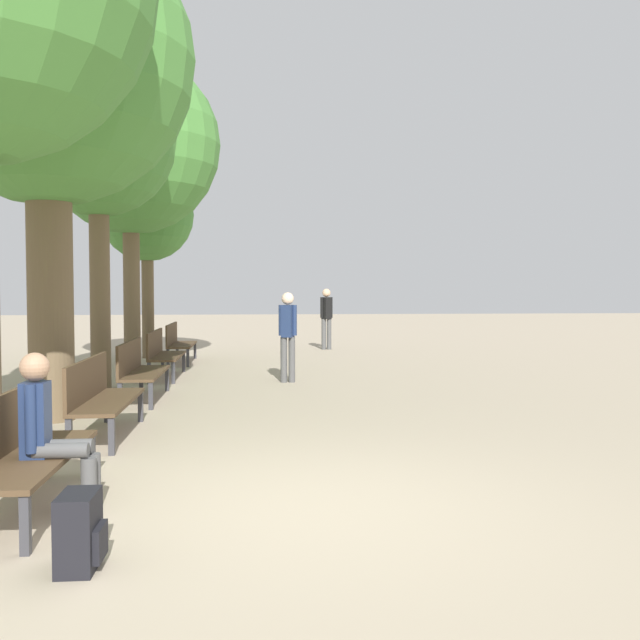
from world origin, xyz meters
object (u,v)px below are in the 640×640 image
object	(u,v)px
tree_row_3	(130,145)
bench_row_0	(21,446)
bench_row_4	(178,341)
tree_row_2	(98,142)
bench_row_1	(99,393)
pedestrian_near	(288,331)
tree_row_1	(46,62)
backpack	(80,532)
bench_row_2	(138,367)
tree_row_4	(147,217)
pedestrian_mid	(326,315)
person_seated	(51,428)
bench_row_3	(162,351)

from	to	relation	value
tree_row_3	bench_row_0	bearing A→B (deg)	-85.14
bench_row_0	bench_row_4	world-z (taller)	same
tree_row_2	bench_row_1	bearing A→B (deg)	-78.32
pedestrian_near	tree_row_3	bearing A→B (deg)	140.91
bench_row_1	tree_row_1	bearing A→B (deg)	126.32
bench_row_0	backpack	size ratio (longest dim) A/B	4.13
tree_row_1	tree_row_2	xyz separation A→B (m)	(-0.00, 2.85, -0.40)
pedestrian_near	bench_row_2	bearing A→B (deg)	-142.10
bench_row_1	bench_row_4	distance (m)	7.98
bench_row_4	backpack	xyz separation A→B (m)	(0.70, -11.79, -0.27)
bench_row_2	tree_row_4	size ratio (longest dim) A/B	0.42
backpack	pedestrian_mid	bearing A→B (deg)	78.83
bench_row_2	pedestrian_near	size ratio (longest dim) A/B	1.18
tree_row_3	person_seated	world-z (taller)	tree_row_3
bench_row_4	backpack	distance (m)	11.81
tree_row_3	backpack	bearing A→B (deg)	-81.99
bench_row_3	bench_row_4	world-z (taller)	same
bench_row_4	tree_row_2	world-z (taller)	tree_row_2
bench_row_4	tree_row_2	distance (m)	5.42
bench_row_0	bench_row_1	xyz separation A→B (m)	(0.00, 2.66, 0.00)
bench_row_3	tree_row_2	xyz separation A→B (m)	(-0.82, -1.35, 3.56)
tree_row_3	pedestrian_mid	xyz separation A→B (m)	(4.47, 4.12, -3.65)
bench_row_4	tree_row_3	distance (m)	4.30
tree_row_2	pedestrian_mid	size ratio (longest dim) A/B	3.26
tree_row_2	tree_row_3	xyz separation A→B (m)	(0.00, 3.02, 0.54)
tree_row_3	backpack	xyz separation A→B (m)	(1.52, -10.80, -4.37)
tree_row_4	pedestrian_mid	world-z (taller)	tree_row_4
tree_row_4	person_seated	size ratio (longest dim) A/B	3.78
tree_row_1	backpack	distance (m)	6.67
bench_row_2	backpack	distance (m)	6.51
bench_row_0	pedestrian_mid	size ratio (longest dim) A/B	1.14
bench_row_2	pedestrian_mid	world-z (taller)	pedestrian_mid
bench_row_1	tree_row_4	size ratio (longest dim) A/B	0.42
person_seated	backpack	world-z (taller)	person_seated
bench_row_3	pedestrian_mid	world-z (taller)	pedestrian_mid
tree_row_1	pedestrian_near	bearing A→B (deg)	46.91
bench_row_2	tree_row_3	bearing A→B (deg)	100.73
bench_row_4	tree_row_4	xyz separation A→B (m)	(-0.82, 1.21, 2.86)
tree_row_2	tree_row_3	world-z (taller)	tree_row_3
tree_row_2	pedestrian_near	xyz separation A→B (m)	(3.12, 0.48, -3.15)
bench_row_2	bench_row_4	world-z (taller)	same
bench_row_3	tree_row_1	distance (m)	5.83
tree_row_1	tree_row_3	distance (m)	5.87
tree_row_3	pedestrian_near	world-z (taller)	tree_row_3
bench_row_3	backpack	size ratio (longest dim) A/B	4.13
backpack	tree_row_1	bearing A→B (deg)	107.15
tree_row_4	bench_row_2	bearing A→B (deg)	-82.84
pedestrian_near	person_seated	bearing A→B (deg)	-106.09
backpack	bench_row_4	bearing A→B (deg)	93.40
bench_row_0	person_seated	world-z (taller)	person_seated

